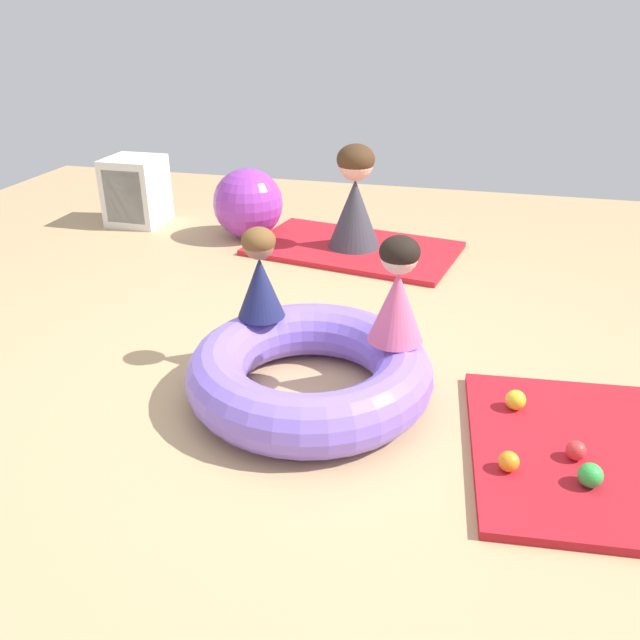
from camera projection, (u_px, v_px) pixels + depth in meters
The scene contains 13 objects.
ground_plane at pixel (301, 383), 3.25m from camera, with size 8.00×8.00×0.00m, color tan.
gym_mat_near_left at pixel (354, 248), 4.97m from camera, with size 1.53×0.91×0.04m, color red.
inflatable_cushion at pixel (310, 372), 3.07m from camera, with size 1.17×1.17×0.28m, color #8466E0.
child_in_pink at pixel (398, 291), 2.96m from camera, with size 0.35×0.35×0.51m.
child_in_navy at pixel (260, 274), 3.21m from camera, with size 0.29×0.29×0.47m.
adult_seated at pixel (355, 198), 4.80m from camera, with size 0.44×0.44×0.77m.
play_ball_blue at pixel (411, 246), 4.86m from camera, with size 0.08×0.08×0.08m, color blue.
play_ball_yellow at pixel (516, 400), 2.95m from camera, with size 0.09×0.09×0.09m, color yellow.
play_ball_red at pixel (576, 450), 2.63m from camera, with size 0.08×0.08×0.08m, color red.
play_ball_orange at pixel (509, 461), 2.56m from camera, with size 0.08×0.08×0.08m, color orange.
play_ball_green at pixel (590, 475), 2.48m from camera, with size 0.10×0.10×0.10m, color green.
exercise_ball_large at pixel (248, 203), 5.17m from camera, with size 0.56×0.56×0.56m, color purple.
storage_cube at pixel (135, 192), 5.49m from camera, with size 0.44×0.44×0.56m.
Camera 1 is at (0.77, -2.67, 1.71)m, focal length 36.37 mm.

